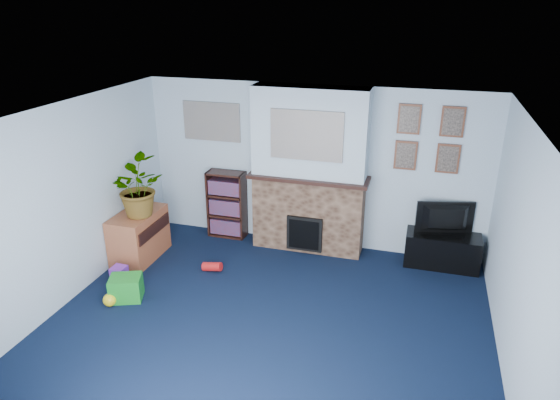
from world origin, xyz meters
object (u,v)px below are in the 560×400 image
(television, at_px, (446,219))
(sideboard, at_px, (139,235))
(tv_stand, at_px, (442,251))
(bookshelf, at_px, (227,206))

(television, bearing_deg, sideboard, -0.73)
(tv_stand, xyz_separation_m, sideboard, (-4.16, -0.97, 0.12))
(sideboard, bearing_deg, bookshelf, 48.13)
(television, bearing_deg, tv_stand, 75.94)
(tv_stand, bearing_deg, television, 90.00)
(television, xyz_separation_m, bookshelf, (-3.23, 0.06, -0.20))
(bookshelf, bearing_deg, sideboard, -131.87)
(television, xyz_separation_m, sideboard, (-4.16, -0.99, -0.35))
(television, distance_m, sideboard, 4.29)
(tv_stand, distance_m, bookshelf, 3.24)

